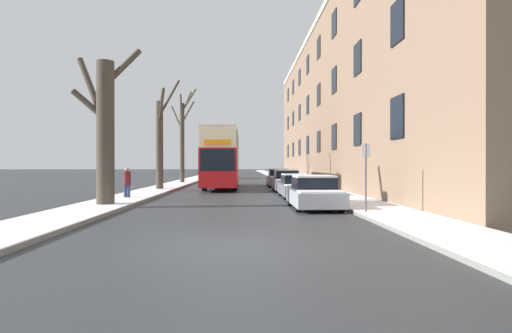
{
  "coord_description": "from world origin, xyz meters",
  "views": [
    {
      "loc": [
        0.36,
        -8.87,
        1.82
      ],
      "look_at": [
        1.2,
        16.7,
        1.72
      ],
      "focal_mm": 28.0,
      "sensor_mm": 36.0,
      "label": 1
    }
  ],
  "objects_px": {
    "parked_car_1": "(296,186)",
    "street_sign_post": "(366,174)",
    "bare_tree_left_0": "(105,128)",
    "parked_car_3": "(278,178)",
    "bare_tree_left_2": "(182,138)",
    "double_decker_bus": "(222,156)",
    "bare_tree_left_1": "(160,140)",
    "pedestrian_left_sidewalk": "(127,182)",
    "parked_car_2": "(286,181)",
    "oncoming_van": "(220,170)",
    "parked_car_0": "(314,193)"
  },
  "relations": [
    {
      "from": "parked_car_1",
      "to": "bare_tree_left_0",
      "type": "bearing_deg",
      "value": -150.76
    },
    {
      "from": "oncoming_van",
      "to": "street_sign_post",
      "type": "bearing_deg",
      "value": -79.34
    },
    {
      "from": "parked_car_2",
      "to": "oncoming_van",
      "type": "height_order",
      "value": "oncoming_van"
    },
    {
      "from": "parked_car_0",
      "to": "parked_car_3",
      "type": "distance_m",
      "value": 16.83
    },
    {
      "from": "oncoming_van",
      "to": "pedestrian_left_sidewalk",
      "type": "xyz_separation_m",
      "value": [
        -2.83,
        -33.19,
        -0.26
      ]
    },
    {
      "from": "bare_tree_left_1",
      "to": "parked_car_3",
      "type": "height_order",
      "value": "bare_tree_left_1"
    },
    {
      "from": "street_sign_post",
      "to": "double_decker_bus",
      "type": "bearing_deg",
      "value": 109.07
    },
    {
      "from": "parked_car_3",
      "to": "pedestrian_left_sidewalk",
      "type": "bearing_deg",
      "value": -124.99
    },
    {
      "from": "bare_tree_left_0",
      "to": "parked_car_2",
      "type": "bearing_deg",
      "value": 48.52
    },
    {
      "from": "parked_car_3",
      "to": "oncoming_van",
      "type": "height_order",
      "value": "oncoming_van"
    },
    {
      "from": "parked_car_2",
      "to": "parked_car_0",
      "type": "bearing_deg",
      "value": -90.0
    },
    {
      "from": "parked_car_1",
      "to": "parked_car_0",
      "type": "bearing_deg",
      "value": -90.0
    },
    {
      "from": "parked_car_1",
      "to": "pedestrian_left_sidewalk",
      "type": "relative_size",
      "value": 2.69
    },
    {
      "from": "oncoming_van",
      "to": "bare_tree_left_0",
      "type": "bearing_deg",
      "value": -94.38
    },
    {
      "from": "bare_tree_left_1",
      "to": "parked_car_2",
      "type": "relative_size",
      "value": 2.0
    },
    {
      "from": "parked_car_2",
      "to": "street_sign_post",
      "type": "bearing_deg",
      "value": -83.99
    },
    {
      "from": "double_decker_bus",
      "to": "parked_car_3",
      "type": "relative_size",
      "value": 2.9
    },
    {
      "from": "double_decker_bus",
      "to": "oncoming_van",
      "type": "height_order",
      "value": "double_decker_bus"
    },
    {
      "from": "bare_tree_left_0",
      "to": "pedestrian_left_sidewalk",
      "type": "xyz_separation_m",
      "value": [
        -0.03,
        3.37,
        -2.46
      ]
    },
    {
      "from": "bare_tree_left_2",
      "to": "pedestrian_left_sidewalk",
      "type": "relative_size",
      "value": 5.37
    },
    {
      "from": "pedestrian_left_sidewalk",
      "to": "parked_car_0",
      "type": "bearing_deg",
      "value": -17.56
    },
    {
      "from": "bare_tree_left_2",
      "to": "parked_car_1",
      "type": "height_order",
      "value": "bare_tree_left_2"
    },
    {
      "from": "parked_car_3",
      "to": "bare_tree_left_2",
      "type": "bearing_deg",
      "value": 148.33
    },
    {
      "from": "bare_tree_left_0",
      "to": "oncoming_van",
      "type": "distance_m",
      "value": 36.73
    },
    {
      "from": "double_decker_bus",
      "to": "oncoming_van",
      "type": "relative_size",
      "value": 2.04
    },
    {
      "from": "double_decker_bus",
      "to": "parked_car_1",
      "type": "relative_size",
      "value": 2.56
    },
    {
      "from": "double_decker_bus",
      "to": "parked_car_3",
      "type": "xyz_separation_m",
      "value": [
        4.6,
        1.97,
        -1.81
      ]
    },
    {
      "from": "double_decker_bus",
      "to": "parked_car_0",
      "type": "xyz_separation_m",
      "value": [
        4.6,
        -14.85,
        -1.86
      ]
    },
    {
      "from": "bare_tree_left_2",
      "to": "parked_car_0",
      "type": "distance_m",
      "value": 24.27
    },
    {
      "from": "oncoming_van",
      "to": "bare_tree_left_2",
      "type": "bearing_deg",
      "value": -100.38
    },
    {
      "from": "parked_car_1",
      "to": "oncoming_van",
      "type": "xyz_separation_m",
      "value": [
        -6.09,
        31.59,
        0.58
      ]
    },
    {
      "from": "bare_tree_left_1",
      "to": "oncoming_van",
      "type": "height_order",
      "value": "bare_tree_left_1"
    },
    {
      "from": "parked_car_1",
      "to": "street_sign_post",
      "type": "distance_m",
      "value": 8.36
    },
    {
      "from": "parked_car_3",
      "to": "street_sign_post",
      "type": "distance_m",
      "value": 19.41
    },
    {
      "from": "oncoming_van",
      "to": "double_decker_bus",
      "type": "bearing_deg",
      "value": -86.21
    },
    {
      "from": "bare_tree_left_1",
      "to": "street_sign_post",
      "type": "xyz_separation_m",
      "value": [
        10.16,
        -14.03,
        -2.07
      ]
    },
    {
      "from": "parked_car_3",
      "to": "double_decker_bus",
      "type": "bearing_deg",
      "value": -156.81
    },
    {
      "from": "bare_tree_left_0",
      "to": "parked_car_1",
      "type": "distance_m",
      "value": 10.56
    },
    {
      "from": "bare_tree_left_1",
      "to": "street_sign_post",
      "type": "distance_m",
      "value": 17.44
    },
    {
      "from": "bare_tree_left_1",
      "to": "oncoming_van",
      "type": "distance_m",
      "value": 26.0
    },
    {
      "from": "bare_tree_left_1",
      "to": "bare_tree_left_2",
      "type": "bearing_deg",
      "value": 90.4
    },
    {
      "from": "bare_tree_left_0",
      "to": "street_sign_post",
      "type": "distance_m",
      "value": 10.95
    },
    {
      "from": "pedestrian_left_sidewalk",
      "to": "oncoming_van",
      "type": "bearing_deg",
      "value": 92.11
    },
    {
      "from": "double_decker_bus",
      "to": "parked_car_1",
      "type": "xyz_separation_m",
      "value": [
        4.6,
        -9.17,
        -1.89
      ]
    },
    {
      "from": "bare_tree_left_1",
      "to": "double_decker_bus",
      "type": "height_order",
      "value": "bare_tree_left_1"
    },
    {
      "from": "double_decker_bus",
      "to": "parked_car_2",
      "type": "relative_size",
      "value": 2.95
    },
    {
      "from": "bare_tree_left_2",
      "to": "pedestrian_left_sidewalk",
      "type": "height_order",
      "value": "bare_tree_left_2"
    },
    {
      "from": "double_decker_bus",
      "to": "parked_car_2",
      "type": "height_order",
      "value": "double_decker_bus"
    },
    {
      "from": "parked_car_3",
      "to": "oncoming_van",
      "type": "bearing_deg",
      "value": 106.59
    },
    {
      "from": "parked_car_2",
      "to": "pedestrian_left_sidewalk",
      "type": "height_order",
      "value": "pedestrian_left_sidewalk"
    }
  ]
}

